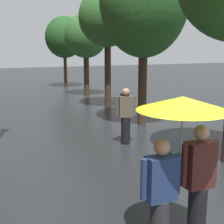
# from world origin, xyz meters

# --- Properties ---
(street_tree_1) EXTENTS (3.02, 3.02, 6.22)m
(street_tree_1) POSITION_xyz_m (2.52, 7.05, 4.27)
(street_tree_1) COLOR #473323
(street_tree_1) RESTS_ON ground
(street_tree_2) EXTENTS (2.54, 2.54, 5.27)m
(street_tree_2) POSITION_xyz_m (2.61, 10.55, 3.95)
(street_tree_2) COLOR #473323
(street_tree_2) RESTS_ON ground
(street_tree_3) EXTENTS (2.35, 2.35, 4.53)m
(street_tree_3) POSITION_xyz_m (2.86, 14.39, 3.28)
(street_tree_3) COLOR #473323
(street_tree_3) RESTS_ON ground
(street_tree_4) EXTENTS (2.56, 2.56, 4.71)m
(street_tree_4) POSITION_xyz_m (2.75, 18.63, 3.32)
(street_tree_4) COLOR #473323
(street_tree_4) RESTS_ON ground
(couple_under_umbrella) EXTENTS (1.20, 1.20, 2.14)m
(couple_under_umbrella) POSITION_xyz_m (-0.44, 0.38, 1.45)
(couple_under_umbrella) COLOR #2D2D33
(couple_under_umbrella) RESTS_ON ground
(pedestrian_walking_midground) EXTENTS (0.58, 0.38, 1.61)m
(pedestrian_walking_midground) POSITION_xyz_m (0.97, 5.13, 0.86)
(pedestrian_walking_midground) COLOR black
(pedestrian_walking_midground) RESTS_ON ground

